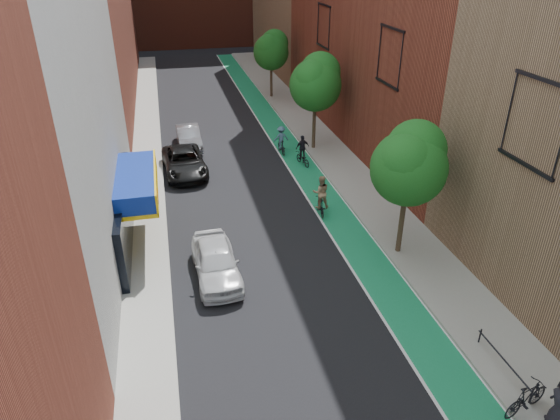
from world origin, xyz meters
TOP-DOWN VIEW (x-y plane):
  - bike_lane at (4.00, 26.00)m, footprint 2.00×68.00m
  - sidewalk_left at (-6.00, 26.00)m, footprint 2.00×68.00m
  - sidewalk_right at (6.50, 26.00)m, footprint 3.00×68.00m
  - building_left_white at (-11.00, 14.00)m, footprint 8.00×20.00m
  - tree_near at (5.65, 10.02)m, footprint 3.40×3.36m
  - tree_mid at (5.65, 24.02)m, footprint 3.55×3.53m
  - tree_far at (5.65, 38.02)m, footprint 3.30×3.25m
  - parked_car_white at (-3.00, 10.07)m, footprint 2.01×4.68m
  - parked_car_black at (-3.61, 21.87)m, footprint 2.85×5.57m
  - parked_car_silver at (-3.00, 26.53)m, footprint 1.69×4.52m
  - cyclist_lane_near at (3.20, 14.64)m, footprint 0.98×1.69m
  - cyclist_lane_mid at (4.09, 21.48)m, footprint 1.04×1.72m
  - cyclist_lane_far at (3.20, 23.84)m, footprint 1.04×1.70m
  - parked_bike_mid at (5.40, 0.57)m, footprint 1.93×1.01m

SIDE VIEW (x-z plane):
  - bike_lane at x=4.00m, z-range 0.00..0.01m
  - sidewalk_left at x=-6.00m, z-range 0.00..0.15m
  - sidewalk_right at x=6.50m, z-range 0.00..0.15m
  - parked_bike_mid at x=5.40m, z-range 0.15..1.27m
  - parked_car_silver at x=-3.00m, z-range 0.00..1.47m
  - parked_car_black at x=-3.61m, z-range 0.00..1.51m
  - cyclist_lane_mid at x=4.09m, z-range -0.24..1.77m
  - parked_car_white at x=-3.00m, z-range 0.00..1.58m
  - cyclist_lane_far at x=3.20m, z-range -0.12..1.81m
  - cyclist_lane_near at x=3.20m, z-range -0.13..2.07m
  - tree_far at x=5.65m, z-range 1.40..7.60m
  - tree_near at x=5.65m, z-range 1.45..7.87m
  - tree_mid at x=5.65m, z-range 1.52..8.26m
  - building_left_white at x=-11.00m, z-range 0.00..12.00m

